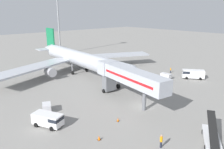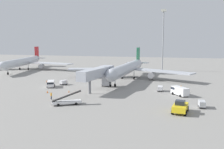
{
  "view_description": "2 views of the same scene",
  "coord_description": "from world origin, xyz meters",
  "px_view_note": "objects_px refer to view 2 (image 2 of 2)",
  "views": [
    {
      "loc": [
        -29.54,
        -24.85,
        17.15
      ],
      "look_at": [
        5.76,
        14.36,
        2.03
      ],
      "focal_mm": 35.98,
      "sensor_mm": 36.0,
      "label": 1
    },
    {
      "loc": [
        22.98,
        -66.58,
        15.02
      ],
      "look_at": [
        2.13,
        12.25,
        3.68
      ],
      "focal_mm": 40.47,
      "sensor_mm": 36.0,
      "label": 2
    }
  ],
  "objects_px": {
    "airplane_at_gate": "(128,68)",
    "service_van_near_center": "(51,84)",
    "apron_light_mast": "(163,29)",
    "pushback_tug": "(180,107)",
    "safety_cone_charlie": "(47,92)",
    "service_van_far_left": "(179,91)",
    "ground_crew_worker_foreground": "(181,88)",
    "baggage_cart_rear_right": "(202,104)",
    "belt_loader_truck": "(67,101)",
    "ground_crew_worker_midground": "(51,96)",
    "jet_bridge": "(98,74)",
    "airplane_background": "(23,62)",
    "baggage_cart_near_right": "(64,82)",
    "baggage_cart_far_center": "(160,88)",
    "safety_cone_alpha": "(47,81)",
    "safety_cone_bravo": "(69,91)"
  },
  "relations": [
    {
      "from": "airplane_at_gate",
      "to": "service_van_near_center",
      "type": "relative_size",
      "value": 9.63
    },
    {
      "from": "airplane_at_gate",
      "to": "apron_light_mast",
      "type": "xyz_separation_m",
      "value": [
        10.9,
        30.45,
        15.56
      ]
    },
    {
      "from": "pushback_tug",
      "to": "safety_cone_charlie",
      "type": "bearing_deg",
      "value": 163.67
    },
    {
      "from": "service_van_far_left",
      "to": "pushback_tug",
      "type": "bearing_deg",
      "value": -89.5
    },
    {
      "from": "ground_crew_worker_foreground",
      "to": "apron_light_mast",
      "type": "bearing_deg",
      "value": 100.28
    },
    {
      "from": "service_van_near_center",
      "to": "service_van_far_left",
      "type": "xyz_separation_m",
      "value": [
        39.52,
        -1.93,
        0.16
      ]
    },
    {
      "from": "pushback_tug",
      "to": "service_van_near_center",
      "type": "distance_m",
      "value": 43.92
    },
    {
      "from": "ground_crew_worker_foreground",
      "to": "baggage_cart_rear_right",
      "type": "bearing_deg",
      "value": -76.86
    },
    {
      "from": "belt_loader_truck",
      "to": "ground_crew_worker_midground",
      "type": "height_order",
      "value": "belt_loader_truck"
    },
    {
      "from": "jet_bridge",
      "to": "apron_light_mast",
      "type": "xyz_separation_m",
      "value": [
        15.43,
        52.77,
        14.76
      ]
    },
    {
      "from": "airplane_background",
      "to": "jet_bridge",
      "type": "bearing_deg",
      "value": -36.65
    },
    {
      "from": "jet_bridge",
      "to": "baggage_cart_near_right",
      "type": "distance_m",
      "value": 15.61
    },
    {
      "from": "ground_crew_worker_foreground",
      "to": "baggage_cart_near_right",
      "type": "bearing_deg",
      "value": -179.74
    },
    {
      "from": "baggage_cart_far_center",
      "to": "safety_cone_alpha",
      "type": "relative_size",
      "value": 3.87
    },
    {
      "from": "pushback_tug",
      "to": "baggage_cart_far_center",
      "type": "bearing_deg",
      "value": 104.73
    },
    {
      "from": "service_van_far_left",
      "to": "baggage_cart_rear_right",
      "type": "relative_size",
      "value": 2.08
    },
    {
      "from": "ground_crew_worker_foreground",
      "to": "safety_cone_charlie",
      "type": "xyz_separation_m",
      "value": [
        -36.71,
        -13.2,
        -0.52
      ]
    },
    {
      "from": "ground_crew_worker_foreground",
      "to": "airplane_background",
      "type": "relative_size",
      "value": 0.03
    },
    {
      "from": "jet_bridge",
      "to": "safety_cone_charlie",
      "type": "distance_m",
      "value": 15.5
    },
    {
      "from": "service_van_near_center",
      "to": "safety_cone_bravo",
      "type": "bearing_deg",
      "value": -33.99
    },
    {
      "from": "ground_crew_worker_foreground",
      "to": "safety_cone_alpha",
      "type": "bearing_deg",
      "value": 175.84
    },
    {
      "from": "baggage_cart_rear_right",
      "to": "safety_cone_alpha",
      "type": "height_order",
      "value": "baggage_cart_rear_right"
    },
    {
      "from": "service_van_far_left",
      "to": "ground_crew_worker_midground",
      "type": "distance_m",
      "value": 33.96
    },
    {
      "from": "pushback_tug",
      "to": "baggage_cart_rear_right",
      "type": "distance_m",
      "value": 7.07
    },
    {
      "from": "baggage_cart_near_right",
      "to": "airplane_background",
      "type": "xyz_separation_m",
      "value": [
        -36.95,
        32.33,
        3.24
      ]
    },
    {
      "from": "safety_cone_alpha",
      "to": "ground_crew_worker_midground",
      "type": "bearing_deg",
      "value": -58.49
    },
    {
      "from": "belt_loader_truck",
      "to": "service_van_far_left",
      "type": "xyz_separation_m",
      "value": [
        25.31,
        16.83,
        0.54
      ]
    },
    {
      "from": "belt_loader_truck",
      "to": "baggage_cart_far_center",
      "type": "relative_size",
      "value": 2.54
    },
    {
      "from": "jet_bridge",
      "to": "service_van_near_center",
      "type": "bearing_deg",
      "value": 177.35
    },
    {
      "from": "safety_cone_alpha",
      "to": "baggage_cart_far_center",
      "type": "bearing_deg",
      "value": -8.37
    },
    {
      "from": "safety_cone_alpha",
      "to": "airplane_background",
      "type": "xyz_separation_m",
      "value": [
        -28.74,
        28.8,
        3.75
      ]
    },
    {
      "from": "service_van_far_left",
      "to": "airplane_background",
      "type": "distance_m",
      "value": 84.07
    },
    {
      "from": "baggage_cart_near_right",
      "to": "baggage_cart_rear_right",
      "type": "xyz_separation_m",
      "value": [
        42.27,
        -18.4,
        0.01
      ]
    },
    {
      "from": "jet_bridge",
      "to": "ground_crew_worker_midground",
      "type": "distance_m",
      "value": 16.74
    },
    {
      "from": "baggage_cart_near_right",
      "to": "safety_cone_alpha",
      "type": "relative_size",
      "value": 3.87
    },
    {
      "from": "baggage_cart_rear_right",
      "to": "airplane_background",
      "type": "relative_size",
      "value": 0.05
    },
    {
      "from": "service_van_far_left",
      "to": "safety_cone_bravo",
      "type": "relative_size",
      "value": 9.34
    },
    {
      "from": "safety_cone_bravo",
      "to": "airplane_background",
      "type": "bearing_deg",
      "value": 135.42
    },
    {
      "from": "ground_crew_worker_midground",
      "to": "airplane_background",
      "type": "height_order",
      "value": "airplane_background"
    },
    {
      "from": "airplane_at_gate",
      "to": "safety_cone_alpha",
      "type": "distance_m",
      "value": 30.05
    },
    {
      "from": "baggage_cart_rear_right",
      "to": "safety_cone_bravo",
      "type": "height_order",
      "value": "baggage_cart_rear_right"
    },
    {
      "from": "baggage_cart_near_right",
      "to": "ground_crew_worker_foreground",
      "type": "xyz_separation_m",
      "value": [
        37.93,
        0.17,
        0.01
      ]
    },
    {
      "from": "safety_cone_bravo",
      "to": "airplane_background",
      "type": "xyz_separation_m",
      "value": [
        -43.81,
        43.17,
        3.8
      ]
    },
    {
      "from": "service_van_far_left",
      "to": "baggage_cart_near_right",
      "type": "height_order",
      "value": "service_van_far_left"
    },
    {
      "from": "jet_bridge",
      "to": "baggage_cart_far_center",
      "type": "relative_size",
      "value": 6.98
    },
    {
      "from": "service_van_near_center",
      "to": "airplane_background",
      "type": "xyz_separation_m",
      "value": [
        -34.87,
        37.15,
        2.94
      ]
    },
    {
      "from": "pushback_tug",
      "to": "ground_crew_worker_midground",
      "type": "relative_size",
      "value": 3.08
    },
    {
      "from": "baggage_cart_near_right",
      "to": "baggage_cart_far_center",
      "type": "bearing_deg",
      "value": -4.26
    },
    {
      "from": "jet_bridge",
      "to": "safety_cone_bravo",
      "type": "bearing_deg",
      "value": -143.4
    },
    {
      "from": "baggage_cart_far_center",
      "to": "jet_bridge",
      "type": "bearing_deg",
      "value": -169.99
    }
  ]
}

